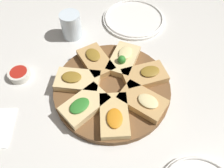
% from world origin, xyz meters
% --- Properties ---
extents(ground_plane, '(3.00, 3.00, 0.00)m').
position_xyz_m(ground_plane, '(0.00, 0.00, 0.00)').
color(ground_plane, silver).
extents(serving_board, '(0.37, 0.37, 0.02)m').
position_xyz_m(serving_board, '(0.00, 0.00, 0.01)').
color(serving_board, brown).
rests_on(serving_board, ground_plane).
extents(focaccia_slice_0, '(0.16, 0.13, 0.03)m').
position_xyz_m(focaccia_slice_0, '(0.10, -0.05, 0.04)').
color(focaccia_slice_0, '#E5C689').
rests_on(focaccia_slice_0, serving_board).
extents(focaccia_slice_1, '(0.16, 0.13, 0.03)m').
position_xyz_m(focaccia_slice_1, '(0.10, 0.05, 0.04)').
color(focaccia_slice_1, '#DBB775').
rests_on(focaccia_slice_1, serving_board).
extents(focaccia_slice_2, '(0.11, 0.15, 0.03)m').
position_xyz_m(focaccia_slice_2, '(0.03, 0.11, 0.04)').
color(focaccia_slice_2, tan).
rests_on(focaccia_slice_2, serving_board).
extents(focaccia_slice_3, '(0.15, 0.16, 0.03)m').
position_xyz_m(focaccia_slice_3, '(-0.07, 0.09, 0.04)').
color(focaccia_slice_3, tan).
rests_on(focaccia_slice_3, serving_board).
extents(focaccia_slice_4, '(0.14, 0.08, 0.05)m').
position_xyz_m(focaccia_slice_4, '(-0.11, 0.00, 0.04)').
color(focaccia_slice_4, '#E5C689').
rests_on(focaccia_slice_4, serving_board).
extents(focaccia_slice_5, '(0.15, 0.16, 0.03)m').
position_xyz_m(focaccia_slice_5, '(-0.07, -0.09, 0.04)').
color(focaccia_slice_5, tan).
rests_on(focaccia_slice_5, serving_board).
extents(focaccia_slice_6, '(0.11, 0.15, 0.03)m').
position_xyz_m(focaccia_slice_6, '(0.03, -0.11, 0.04)').
color(focaccia_slice_6, '#E5C689').
rests_on(focaccia_slice_6, serving_board).
extents(plate_left, '(0.26, 0.26, 0.02)m').
position_xyz_m(plate_left, '(-0.37, -0.04, 0.01)').
color(plate_left, white).
rests_on(plate_left, ground_plane).
extents(water_glass, '(0.08, 0.08, 0.10)m').
position_xyz_m(water_glass, '(-0.19, -0.24, 0.05)').
color(water_glass, silver).
rests_on(water_glass, ground_plane).
extents(dipping_bowl, '(0.07, 0.07, 0.02)m').
position_xyz_m(dipping_bowl, '(0.06, -0.31, 0.01)').
color(dipping_bowl, silver).
rests_on(dipping_bowl, ground_plane).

